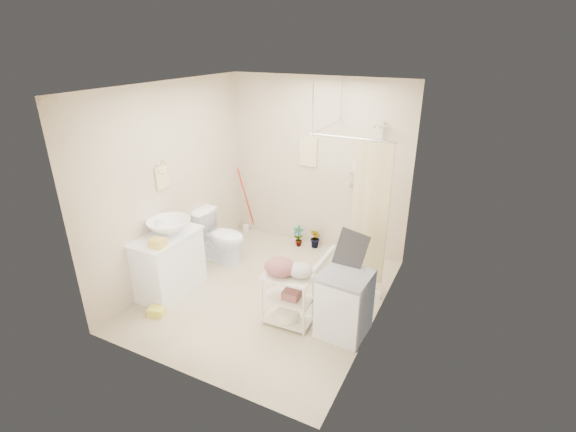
% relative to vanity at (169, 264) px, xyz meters
% --- Properties ---
extents(floor, '(3.20, 3.20, 0.00)m').
position_rel_vanity_xyz_m(floor, '(1.16, 0.49, -0.40)').
color(floor, '#BEB08E').
rests_on(floor, ground).
extents(ceiling, '(2.80, 3.20, 0.04)m').
position_rel_vanity_xyz_m(ceiling, '(1.16, 0.49, 2.20)').
color(ceiling, silver).
rests_on(ceiling, ground).
extents(wall_back, '(2.80, 0.04, 2.60)m').
position_rel_vanity_xyz_m(wall_back, '(1.16, 2.09, 0.90)').
color(wall_back, beige).
rests_on(wall_back, ground).
extents(wall_front, '(2.80, 0.04, 2.60)m').
position_rel_vanity_xyz_m(wall_front, '(1.16, -1.11, 0.90)').
color(wall_front, beige).
rests_on(wall_front, ground).
extents(wall_left, '(0.04, 3.20, 2.60)m').
position_rel_vanity_xyz_m(wall_left, '(-0.24, 0.49, 0.90)').
color(wall_left, beige).
rests_on(wall_left, ground).
extents(wall_right, '(0.04, 3.20, 2.60)m').
position_rel_vanity_xyz_m(wall_right, '(2.56, 0.49, 0.90)').
color(wall_right, beige).
rests_on(wall_right, ground).
extents(vanity, '(0.51, 0.91, 0.80)m').
position_rel_vanity_xyz_m(vanity, '(0.00, 0.00, 0.00)').
color(vanity, silver).
rests_on(vanity, ground).
extents(sink, '(0.64, 0.64, 0.19)m').
position_rel_vanity_xyz_m(sink, '(0.01, 0.07, 0.50)').
color(sink, white).
rests_on(sink, vanity).
extents(counter_basket, '(0.19, 0.15, 0.10)m').
position_rel_vanity_xyz_m(counter_basket, '(0.13, -0.27, 0.45)').
color(counter_basket, gold).
rests_on(counter_basket, vanity).
extents(floor_basket, '(0.31, 0.27, 0.14)m').
position_rel_vanity_xyz_m(floor_basket, '(0.20, -0.50, -0.33)').
color(floor_basket, yellow).
rests_on(floor_basket, ground).
extents(toilet, '(0.76, 0.44, 0.77)m').
position_rel_vanity_xyz_m(toilet, '(0.12, 0.99, -0.02)').
color(toilet, white).
rests_on(toilet, ground).
extents(mop, '(0.12, 0.12, 1.14)m').
position_rel_vanity_xyz_m(mop, '(-0.10, 2.00, 0.17)').
color(mop, red).
rests_on(mop, ground).
extents(potted_plant_a, '(0.21, 0.16, 0.34)m').
position_rel_vanity_xyz_m(potted_plant_a, '(0.95, 1.89, -0.23)').
color(potted_plant_a, brown).
rests_on(potted_plant_a, ground).
extents(potted_plant_b, '(0.23, 0.22, 0.33)m').
position_rel_vanity_xyz_m(potted_plant_b, '(1.22, 1.96, -0.24)').
color(potted_plant_b, '#973D29').
rests_on(potted_plant_b, ground).
extents(hanging_towel, '(0.28, 0.03, 0.42)m').
position_rel_vanity_xyz_m(hanging_towel, '(1.01, 2.07, 1.10)').
color(hanging_towel, beige).
rests_on(hanging_towel, wall_back).
extents(towel_ring, '(0.04, 0.22, 0.34)m').
position_rel_vanity_xyz_m(towel_ring, '(-0.22, 0.29, 1.07)').
color(towel_ring, '#DDC980').
rests_on(towel_ring, wall_left).
extents(tp_holder, '(0.08, 0.12, 0.14)m').
position_rel_vanity_xyz_m(tp_holder, '(-0.20, 0.54, 0.32)').
color(tp_holder, white).
rests_on(tp_holder, wall_left).
extents(shower, '(1.10, 1.10, 2.10)m').
position_rel_vanity_xyz_m(shower, '(2.01, 1.54, 0.65)').
color(shower, silver).
rests_on(shower, ground).
extents(shampoo_bottle_a, '(0.09, 0.09, 0.22)m').
position_rel_vanity_xyz_m(shampoo_bottle_a, '(1.78, 2.03, 1.03)').
color(shampoo_bottle_a, white).
rests_on(shampoo_bottle_a, shower).
extents(shampoo_bottle_b, '(0.10, 0.10, 0.17)m').
position_rel_vanity_xyz_m(shampoo_bottle_b, '(1.85, 2.00, 1.00)').
color(shampoo_bottle_b, '#3F5BB6').
rests_on(shampoo_bottle_b, shower).
extents(washing_machine, '(0.54, 0.56, 0.74)m').
position_rel_vanity_xyz_m(washing_machine, '(2.30, 0.21, -0.03)').
color(washing_machine, silver).
rests_on(washing_machine, ground).
extents(laundry_rack, '(0.56, 0.34, 0.76)m').
position_rel_vanity_xyz_m(laundry_rack, '(1.67, 0.08, -0.02)').
color(laundry_rack, silver).
rests_on(laundry_rack, ground).
extents(ironing_board, '(0.34, 0.12, 1.17)m').
position_rel_vanity_xyz_m(ironing_board, '(2.20, 0.36, 0.18)').
color(ironing_board, black).
rests_on(ironing_board, ground).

